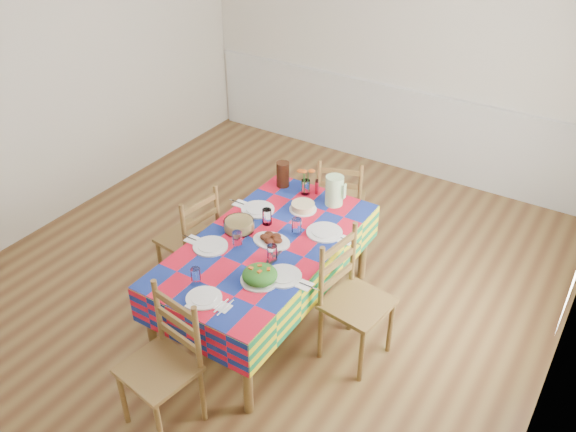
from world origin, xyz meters
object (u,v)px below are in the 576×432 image
(tea_pitcher, at_px, (283,174))
(chair_left, at_px, (191,240))
(dining_table, at_px, (266,251))
(green_pitcher, at_px, (334,191))
(chair_right, at_px, (352,301))
(meat_platter, at_px, (271,239))
(chair_near, at_px, (164,365))
(chair_far, at_px, (340,202))

(tea_pitcher, xyz_separation_m, chair_left, (-0.38, -0.76, -0.35))
(dining_table, xyz_separation_m, green_pitcher, (0.16, 0.73, 0.20))
(dining_table, xyz_separation_m, chair_left, (-0.72, -0.01, -0.17))
(dining_table, relative_size, chair_right, 1.86)
(dining_table, distance_m, chair_right, 0.73)
(meat_platter, distance_m, tea_pitcher, 0.81)
(green_pitcher, bearing_deg, chair_right, -52.54)
(dining_table, relative_size, green_pitcher, 7.38)
(green_pitcher, xyz_separation_m, chair_left, (-0.88, -0.73, -0.37))
(green_pitcher, relative_size, chair_left, 0.26)
(chair_near, height_order, chair_left, chair_near)
(chair_far, xyz_separation_m, chair_right, (0.70, -1.13, 0.03))
(chair_left, bearing_deg, chair_near, 39.45)
(meat_platter, bearing_deg, green_pitcher, 79.31)
(chair_far, distance_m, chair_right, 1.33)
(dining_table, distance_m, green_pitcher, 0.77)
(green_pitcher, xyz_separation_m, chair_near, (-0.16, -1.86, -0.35))
(chair_left, distance_m, chair_right, 1.43)
(chair_far, bearing_deg, chair_left, 37.09)
(green_pitcher, xyz_separation_m, tea_pitcher, (-0.50, 0.02, -0.01))
(chair_left, xyz_separation_m, chair_right, (1.43, 0.01, 0.02))
(meat_platter, distance_m, chair_right, 0.73)
(tea_pitcher, height_order, chair_far, tea_pitcher)
(meat_platter, bearing_deg, chair_far, 90.84)
(chair_far, height_order, chair_left, chair_left)
(chair_left, height_order, chair_right, chair_right)
(chair_left, bearing_deg, green_pitcher, 136.55)
(chair_left, relative_size, chair_right, 0.96)
(chair_far, relative_size, chair_right, 0.94)
(dining_table, bearing_deg, chair_near, -89.66)
(meat_platter, distance_m, chair_far, 1.14)
(tea_pitcher, bearing_deg, meat_platter, -63.21)
(dining_table, height_order, chair_left, chair_left)
(meat_platter, bearing_deg, tea_pitcher, 116.79)
(tea_pitcher, bearing_deg, chair_near, -79.75)
(chair_far, bearing_deg, dining_table, 69.00)
(dining_table, height_order, green_pitcher, green_pitcher)
(chair_far, relative_size, chair_left, 0.99)
(dining_table, xyz_separation_m, chair_near, (0.01, -1.13, -0.16))
(green_pitcher, xyz_separation_m, chair_far, (-0.15, 0.41, -0.37))
(dining_table, relative_size, chair_far, 1.97)
(meat_platter, xyz_separation_m, tea_pitcher, (-0.36, 0.72, 0.09))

